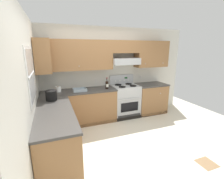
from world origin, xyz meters
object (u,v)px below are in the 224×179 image
stove (125,100)px  wine_bottle (107,84)px  bowl (80,90)px  paper_towel_roll (58,89)px  bucket (51,95)px

stove → wine_bottle: 0.82m
wine_bottle → bowl: size_ratio=0.90×
bowl → paper_towel_roll: size_ratio=2.47×
stove → paper_towel_roll: stove is taller
bowl → paper_towel_roll: paper_towel_roll is taller
bucket → paper_towel_roll: bucket is taller
wine_bottle → bowl: bearing=179.1°
bowl → stove: bearing=3.3°
stove → bucket: bearing=-162.6°
stove → wine_bottle: wine_bottle is taller
bucket → stove: bearing=17.4°
stove → bowl: size_ratio=3.53×
bucket → paper_towel_roll: size_ratio=1.75×
wine_bottle → bucket: wine_bottle is taller
wine_bottle → bucket: (-1.41, -0.54, -0.01)m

